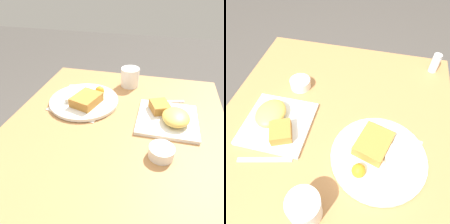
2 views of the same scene
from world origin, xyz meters
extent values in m
plane|color=#4C4742|center=(0.00, 0.00, 0.00)|extent=(8.00, 8.00, 0.00)
cube|color=#B27A47|center=(0.00, 0.00, 0.73)|extent=(0.93, 0.87, 0.04)
cylinder|color=olive|center=(0.41, -0.37, 0.35)|extent=(0.05, 0.05, 0.71)
cylinder|color=olive|center=(0.41, 0.37, 0.35)|extent=(0.05, 0.05, 0.71)
cube|color=beige|center=(0.07, 0.19, 0.75)|extent=(0.19, 0.26, 0.00)
cube|color=white|center=(0.07, -0.20, 0.75)|extent=(0.24, 0.24, 0.01)
ellipsoid|color=#E5BC51|center=(0.05, -0.23, 0.78)|extent=(0.13, 0.11, 0.04)
cube|color=#B77A33|center=(0.11, -0.16, 0.78)|extent=(0.10, 0.10, 0.04)
cylinder|color=white|center=(0.12, 0.17, 0.75)|extent=(0.31, 0.31, 0.01)
cube|color=#B77A33|center=(0.09, 0.15, 0.78)|extent=(0.15, 0.13, 0.04)
cube|color=silver|center=(0.14, 0.23, 0.77)|extent=(0.15, 0.09, 0.02)
sphere|color=orange|center=(0.19, 0.12, 0.77)|extent=(0.04, 0.04, 0.04)
cylinder|color=white|center=(-0.14, -0.18, 0.76)|extent=(0.08, 0.08, 0.04)
cylinder|color=beige|center=(-0.14, -0.18, 0.78)|extent=(0.07, 0.07, 0.00)
cube|color=silver|center=(0.21, -0.18, 0.75)|extent=(0.06, 0.18, 0.00)
cylinder|color=white|center=(0.33, 0.00, 0.79)|extent=(0.09, 0.09, 0.09)
camera|label=1|loc=(-0.67, -0.14, 1.28)|focal=35.00mm
camera|label=2|loc=(0.47, 0.12, 1.40)|focal=35.00mm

